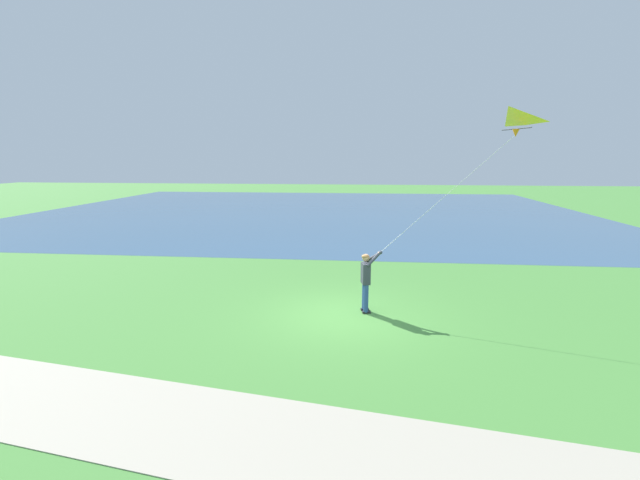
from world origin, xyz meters
TOP-DOWN VIEW (x-y plane):
  - ground_plane at (0.00, 0.00)m, footprint 120.00×120.00m
  - lake_water at (24.77, 4.00)m, footprint 36.00×44.00m
  - walkway_path at (-5.57, 2.00)m, footprint 7.69×31.95m
  - person_kite_flyer at (0.40, -0.62)m, footprint 0.51×0.63m
  - flying_kite at (1.12, -4.44)m, footprint 1.51×3.95m

SIDE VIEW (x-z plane):
  - ground_plane at x=0.00m, z-range 0.00..0.00m
  - lake_water at x=24.77m, z-range 0.00..0.01m
  - walkway_path at x=-5.57m, z-range 0.00..0.02m
  - person_kite_flyer at x=0.40m, z-range 0.13..1.96m
  - flying_kite at x=1.12m, z-range 3.39..7.37m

